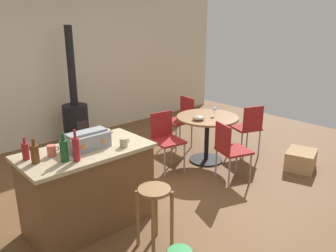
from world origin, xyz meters
name	(u,v)px	position (x,y,z in m)	size (l,w,h in m)	color
ground_plane	(160,192)	(0.00, 0.00, 0.00)	(8.80, 8.80, 0.00)	brown
back_wall	(55,67)	(0.00, 2.85, 1.35)	(8.00, 0.10, 2.70)	beige
kitchen_island	(88,187)	(-1.03, -0.02, 0.44)	(1.35, 0.72, 0.88)	brown
wooden_stool	(154,205)	(-0.75, -0.80, 0.46)	(0.32, 0.32, 0.63)	olive
dining_table	(207,127)	(1.23, 0.28, 0.56)	(0.96, 0.96, 0.74)	black
folding_chair_near	(166,137)	(0.54, 0.47, 0.52)	(0.46, 0.46, 0.87)	maroon
folding_chair_far	(230,148)	(0.92, -0.41, 0.50)	(0.51, 0.51, 0.85)	maroon
folding_chair_left	(248,126)	(1.88, -0.03, 0.51)	(0.51, 0.51, 0.87)	maroon
folding_chair_right	(181,118)	(1.40, 1.02, 0.52)	(0.45, 0.45, 0.88)	maroon
wood_stove	(76,117)	(0.06, 2.32, 0.52)	(0.44, 0.45, 2.08)	black
toolbox	(87,140)	(-1.00, 0.00, 0.97)	(0.45, 0.26, 0.19)	gray
bottle_0	(35,154)	(-1.55, -0.02, 0.98)	(0.08, 0.08, 0.24)	#603314
bottle_1	(64,150)	(-1.33, -0.16, 0.99)	(0.08, 0.08, 0.28)	#194C23
bottle_2	(76,149)	(-1.24, -0.23, 1.01)	(0.07, 0.07, 0.31)	maroon
bottle_3	(25,151)	(-1.58, 0.13, 0.97)	(0.07, 0.07, 0.22)	maroon
cup_0	(124,142)	(-0.69, -0.23, 0.93)	(0.12, 0.08, 0.09)	tan
cup_1	(107,134)	(-0.67, 0.13, 0.94)	(0.12, 0.09, 0.10)	tan
cup_2	(52,151)	(-1.36, 0.05, 0.94)	(0.12, 0.09, 0.11)	#DB6651
wine_glass	(214,109)	(1.34, 0.24, 0.84)	(0.07, 0.07, 0.14)	silver
serving_bowl	(198,118)	(0.99, 0.25, 0.77)	(0.18, 0.18, 0.07)	tan
cardboard_box	(301,160)	(2.07, -0.88, 0.14)	(0.48, 0.40, 0.28)	tan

